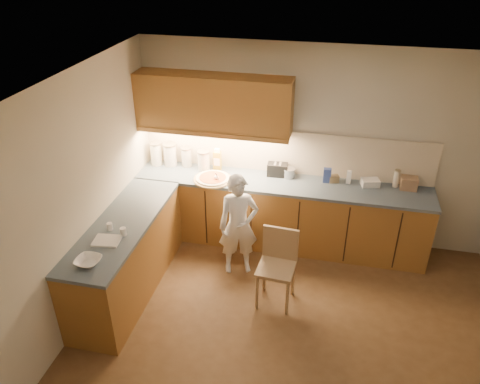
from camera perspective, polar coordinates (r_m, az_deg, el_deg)
The scene contains 24 objects.
room at distance 4.08m, azimuth 7.33°, elevation -1.12°, with size 4.54×4.50×2.62m.
l_counter at distance 5.89m, azimuth -1.07°, elevation -4.20°, with size 3.77×2.62×0.92m.
backsplash at distance 6.08m, azimuth 5.55°, elevation 4.87°, with size 3.75×0.02×0.58m, color beige.
upper_cabinets at distance 5.86m, azimuth -3.27°, elevation 10.73°, with size 1.95×0.36×0.73m.
pizza_on_board at distance 5.97m, azimuth -3.34°, elevation 1.63°, with size 0.49×0.49×0.20m.
child at distance 5.57m, azimuth -0.19°, elevation -4.07°, with size 0.48×0.31×1.30m, color white.
wooden_chair at distance 5.25m, azimuth 4.63°, elevation -8.41°, with size 0.43×0.43×0.89m.
mixing_bowl at distance 4.76m, azimuth -18.02°, elevation -8.05°, with size 0.24×0.24×0.06m, color white.
canister_a at distance 6.41m, azimuth -10.19°, elevation 4.63°, with size 0.16×0.16×0.32m.
canister_b at distance 6.37m, azimuth -8.52°, elevation 4.55°, with size 0.18×0.18×0.31m.
canister_c at distance 6.33m, azimuth -6.55°, elevation 4.30°, with size 0.14×0.14×0.27m.
canister_d at distance 6.20m, azimuth -4.45°, elevation 3.88°, with size 0.16×0.16×0.27m.
oil_jug at distance 6.19m, azimuth -2.77°, elevation 3.90°, with size 0.10×0.07×0.30m.
toaster at distance 6.07m, azimuth 4.59°, elevation 2.74°, with size 0.27×0.16×0.17m.
steel_pot at distance 6.06m, azimuth 6.00°, elevation 2.36°, with size 0.16×0.16×0.12m.
blue_box at distance 5.99m, azimuth 10.57°, elevation 2.01°, with size 0.10×0.07×0.19m, color #2F448F.
card_box_a at distance 6.04m, azimuth 11.34°, elevation 1.61°, with size 0.13×0.09×0.09m, color tan.
white_bottle at distance 6.03m, azimuth 13.12°, elevation 1.77°, with size 0.06×0.06×0.17m, color white.
flat_pack at distance 6.05m, azimuth 15.58°, elevation 1.12°, with size 0.22×0.15×0.09m, color silver.
tall_jar at distance 6.09m, azimuth 18.52°, elevation 1.60°, with size 0.07×0.07×0.23m.
card_box_b at distance 6.11m, azimuth 19.89°, elevation 1.03°, with size 0.20×0.16×0.16m, color #9F7856.
dough_cloth at distance 5.03m, azimuth -15.92°, elevation -5.72°, with size 0.27×0.21×0.02m, color silver.
spice_jar_a at distance 5.19m, azimuth -15.60°, elevation -4.07°, with size 0.06×0.06×0.08m, color silver.
spice_jar_b at distance 5.06m, azimuth -14.05°, elevation -4.70°, with size 0.06×0.06×0.09m, color white.
Camera 1 is at (0.25, -3.50, 3.75)m, focal length 35.00 mm.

